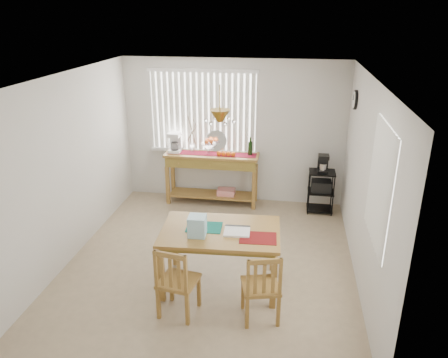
% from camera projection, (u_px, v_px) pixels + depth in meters
% --- Properties ---
extents(ground, '(4.00, 4.50, 0.01)m').
position_uv_depth(ground, '(211.00, 260.00, 6.29)').
color(ground, tan).
extents(room_shell, '(4.20, 4.70, 2.70)m').
position_uv_depth(room_shell, '(210.00, 148.00, 5.68)').
color(room_shell, silver).
rests_on(room_shell, ground).
extents(sideboard, '(1.69, 0.47, 0.95)m').
position_uv_depth(sideboard, '(212.00, 166.00, 7.91)').
color(sideboard, olive).
rests_on(sideboard, ground).
extents(sideboard_items, '(1.60, 0.40, 0.73)m').
position_uv_depth(sideboard_items, '(197.00, 145.00, 7.82)').
color(sideboard_items, maroon).
rests_on(sideboard_items, sideboard).
extents(wire_cart, '(0.45, 0.36, 0.76)m').
position_uv_depth(wire_cart, '(321.00, 188.00, 7.64)').
color(wire_cart, black).
rests_on(wire_cart, ground).
extents(cart_items, '(0.18, 0.21, 0.31)m').
position_uv_depth(cart_items, '(323.00, 164.00, 7.48)').
color(cart_items, black).
rests_on(cart_items, wire_cart).
extents(dining_table, '(1.53, 1.03, 0.79)m').
position_uv_depth(dining_table, '(220.00, 236.00, 5.49)').
color(dining_table, olive).
rests_on(dining_table, ground).
extents(table_items, '(1.16, 0.52, 0.25)m').
position_uv_depth(table_items, '(207.00, 227.00, 5.32)').
color(table_items, '#136C5F').
rests_on(table_items, dining_table).
extents(chair_left, '(0.48, 0.48, 0.91)m').
position_uv_depth(chair_left, '(177.00, 282.00, 5.02)').
color(chair_left, olive).
rests_on(chair_left, ground).
extents(chair_right, '(0.50, 0.50, 0.90)m').
position_uv_depth(chair_right, '(261.00, 287.00, 4.94)').
color(chair_right, olive).
rests_on(chair_right, ground).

